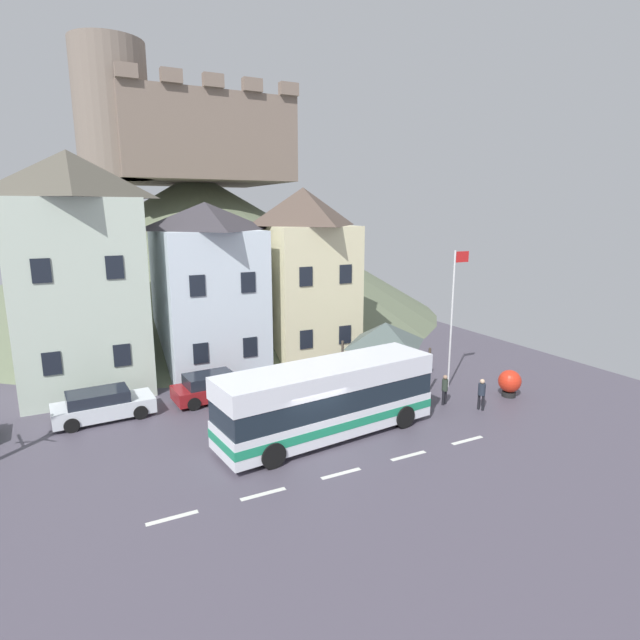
% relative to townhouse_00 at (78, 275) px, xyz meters
% --- Properties ---
extents(ground_plane, '(40.00, 60.00, 0.07)m').
position_rel_townhouse_00_xyz_m(ground_plane, '(7.62, -11.76, -6.14)').
color(ground_plane, '#4D4755').
extents(townhouse_00, '(6.13, 5.58, 12.22)m').
position_rel_townhouse_00_xyz_m(townhouse_00, '(0.00, 0.00, 0.00)').
color(townhouse_00, silver).
rests_on(townhouse_00, ground_plane).
extents(townhouse_01, '(5.45, 6.19, 9.79)m').
position_rel_townhouse_00_xyz_m(townhouse_01, '(6.76, 0.30, -1.21)').
color(townhouse_01, silver).
rests_on(townhouse_01, ground_plane).
extents(townhouse_02, '(5.16, 6.14, 10.69)m').
position_rel_townhouse_00_xyz_m(townhouse_02, '(12.82, 0.28, -0.76)').
color(townhouse_02, beige).
rests_on(townhouse_02, ground_plane).
extents(hilltop_castle, '(43.88, 43.88, 21.66)m').
position_rel_townhouse_00_xyz_m(hilltop_castle, '(10.76, 18.87, 0.81)').
color(hilltop_castle, '#626D52').
rests_on(hilltop_castle, ground_plane).
extents(transit_bus, '(9.82, 3.58, 3.11)m').
position_rel_townhouse_00_xyz_m(transit_bus, '(8.69, -10.85, -4.54)').
color(transit_bus, white).
rests_on(transit_bus, ground_plane).
extents(bus_shelter, '(3.60, 3.60, 3.59)m').
position_rel_townhouse_00_xyz_m(bus_shelter, '(14.16, -6.99, -3.14)').
color(bus_shelter, '#473D33').
rests_on(bus_shelter, ground_plane).
extents(parked_car_00, '(4.60, 2.14, 1.24)m').
position_rel_townhouse_00_xyz_m(parked_car_00, '(15.83, -5.11, -5.49)').
color(parked_car_00, silver).
rests_on(parked_car_00, ground_plane).
extents(parked_car_01, '(4.42, 2.09, 1.37)m').
position_rel_townhouse_00_xyz_m(parked_car_01, '(0.35, -4.71, -5.43)').
color(parked_car_01, silver).
rests_on(parked_car_01, ground_plane).
extents(parked_car_02, '(4.01, 2.13, 1.39)m').
position_rel_townhouse_00_xyz_m(parked_car_02, '(5.45, -4.61, -5.43)').
color(parked_car_02, maroon).
rests_on(parked_car_02, ground_plane).
extents(pedestrian_00, '(0.33, 0.33, 1.63)m').
position_rel_townhouse_00_xyz_m(pedestrian_00, '(13.32, -9.21, -5.21)').
color(pedestrian_00, '#2D2D38').
rests_on(pedestrian_00, ground_plane).
extents(pedestrian_01, '(0.35, 0.35, 1.54)m').
position_rel_townhouse_00_xyz_m(pedestrian_01, '(16.51, -11.69, -5.18)').
color(pedestrian_01, black).
rests_on(pedestrian_01, ground_plane).
extents(pedestrian_02, '(0.31, 0.29, 1.51)m').
position_rel_townhouse_00_xyz_m(pedestrian_02, '(15.41, -10.36, -5.26)').
color(pedestrian_02, black).
rests_on(pedestrian_02, ground_plane).
extents(pedestrian_03, '(0.32, 0.36, 1.57)m').
position_rel_townhouse_00_xyz_m(pedestrian_03, '(12.49, -8.90, -5.28)').
color(pedestrian_03, '#38332D').
rests_on(pedestrian_03, ground_plane).
extents(public_bench, '(1.54, 0.48, 0.87)m').
position_rel_townhouse_00_xyz_m(public_bench, '(16.43, -5.31, -5.64)').
color(public_bench, brown).
rests_on(public_bench, ground_plane).
extents(flagpole, '(0.95, 0.10, 7.33)m').
position_rel_townhouse_00_xyz_m(flagpole, '(17.38, -8.46, -1.87)').
color(flagpole, silver).
rests_on(flagpole, ground_plane).
extents(harbour_buoy, '(1.14, 1.14, 1.39)m').
position_rel_townhouse_00_xyz_m(harbour_buoy, '(19.10, -11.00, -5.34)').
color(harbour_buoy, black).
rests_on(harbour_buoy, ground_plane).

